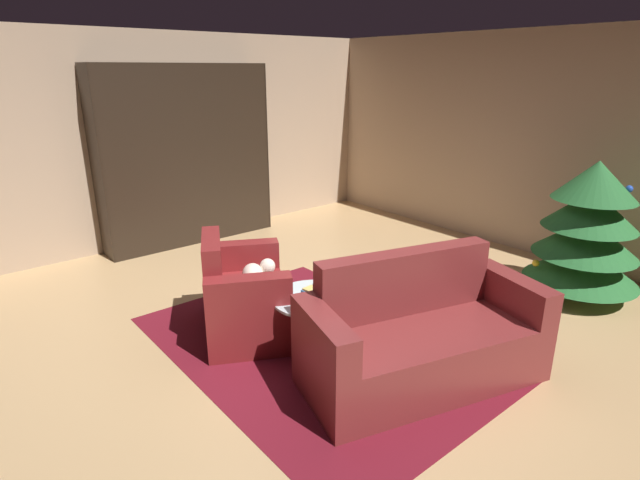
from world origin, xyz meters
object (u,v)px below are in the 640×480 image
(decorated_tree, at_px, (587,230))
(bookshelf_unit, at_px, (199,155))
(bottle_on_table, at_px, (317,295))
(armchair_red, at_px, (243,298))
(coffee_table, at_px, (315,302))
(couch_red, at_px, (420,340))
(book_stack_on_table, at_px, (315,294))

(decorated_tree, bearing_deg, bookshelf_unit, -153.50)
(bottle_on_table, xyz_separation_m, decorated_tree, (0.73, 2.72, 0.12))
(armchair_red, height_order, coffee_table, armchair_red)
(armchair_red, xyz_separation_m, couch_red, (1.39, 0.61, -0.01))
(bookshelf_unit, bearing_deg, coffee_table, -11.50)
(bookshelf_unit, height_order, armchair_red, bookshelf_unit)
(coffee_table, xyz_separation_m, book_stack_on_table, (-0.01, -0.00, 0.07))
(book_stack_on_table, bearing_deg, armchair_red, -153.10)
(decorated_tree, bearing_deg, armchair_red, -116.87)
(bookshelf_unit, xyz_separation_m, book_stack_on_table, (3.09, -0.63, -0.61))
(couch_red, bearing_deg, decorated_tree, 87.71)
(bookshelf_unit, relative_size, book_stack_on_table, 10.19)
(couch_red, relative_size, book_stack_on_table, 8.60)
(bookshelf_unit, xyz_separation_m, couch_red, (3.90, -0.31, -0.78))
(book_stack_on_table, bearing_deg, decorated_tree, 71.17)
(book_stack_on_table, relative_size, bottle_on_table, 0.83)
(coffee_table, bearing_deg, bookshelf_unit, 168.50)
(couch_red, xyz_separation_m, bottle_on_table, (-0.64, -0.42, 0.24))
(bookshelf_unit, relative_size, coffee_table, 3.20)
(coffee_table, xyz_separation_m, bottle_on_table, (0.16, -0.11, 0.15))
(coffee_table, bearing_deg, book_stack_on_table, -168.07)
(couch_red, bearing_deg, bookshelf_unit, 175.38)
(couch_red, bearing_deg, armchair_red, -156.11)
(bookshelf_unit, distance_m, armchair_red, 2.79)
(bookshelf_unit, relative_size, couch_red, 1.18)
(decorated_tree, bearing_deg, bottle_on_table, -105.02)
(book_stack_on_table, height_order, bottle_on_table, bottle_on_table)
(armchair_red, height_order, book_stack_on_table, armchair_red)
(bookshelf_unit, relative_size, bottle_on_table, 8.45)
(book_stack_on_table, bearing_deg, bookshelf_unit, 168.45)
(book_stack_on_table, xyz_separation_m, bottle_on_table, (0.16, -0.10, 0.07))
(armchair_red, xyz_separation_m, bottle_on_table, (0.75, 0.19, 0.24))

